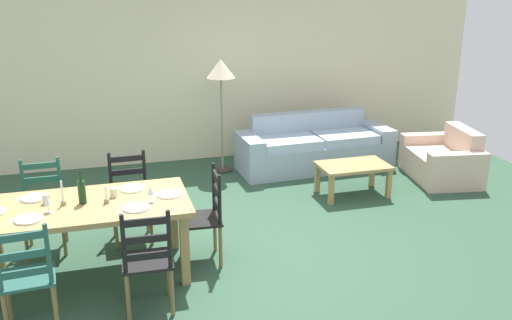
{
  "coord_description": "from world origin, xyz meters",
  "views": [
    {
      "loc": [
        -1.23,
        -5.12,
        2.72
      ],
      "look_at": [
        0.43,
        0.69,
        0.75
      ],
      "focal_mm": 39.33,
      "sensor_mm": 36.0,
      "label": 1
    }
  ],
  "objects_px": {
    "dining_chair_near_left": "(27,277)",
    "dining_chair_far_right": "(130,198)",
    "dining_table": "(85,212)",
    "dining_chair_far_left": "(44,206)",
    "wine_glass_near_left": "(47,201)",
    "coffee_cup_secondary": "(46,199)",
    "coffee_table": "(353,169)",
    "couch": "(313,148)",
    "wine_glass_near_right": "(151,191)",
    "wine_bottle": "(82,191)",
    "coffee_cup_primary": "(114,192)",
    "dining_chair_head_east": "(205,216)",
    "standing_lamp": "(221,76)",
    "armchair_upholstered": "(445,161)",
    "dining_chair_near_right": "(147,261)"
  },
  "relations": [
    {
      "from": "dining_chair_head_east",
      "to": "coffee_cup_primary",
      "type": "relative_size",
      "value": 10.67
    },
    {
      "from": "standing_lamp",
      "to": "couch",
      "type": "bearing_deg",
      "value": -7.8
    },
    {
      "from": "couch",
      "to": "dining_chair_far_right",
      "type": "bearing_deg",
      "value": -147.97
    },
    {
      "from": "dining_table",
      "to": "coffee_cup_secondary",
      "type": "relative_size",
      "value": 21.11
    },
    {
      "from": "dining_chair_far_left",
      "to": "wine_glass_near_right",
      "type": "xyz_separation_m",
      "value": [
        1.03,
        -0.86,
        0.38
      ]
    },
    {
      "from": "dining_chair_near_right",
      "to": "armchair_upholstered",
      "type": "distance_m",
      "value": 4.91
    },
    {
      "from": "dining_chair_far_left",
      "to": "wine_glass_near_left",
      "type": "xyz_separation_m",
      "value": [
        0.13,
        -0.86,
        0.38
      ]
    },
    {
      "from": "couch",
      "to": "armchair_upholstered",
      "type": "distance_m",
      "value": 1.89
    },
    {
      "from": "wine_glass_near_left",
      "to": "coffee_cup_secondary",
      "type": "xyz_separation_m",
      "value": [
        -0.03,
        0.22,
        -0.07
      ]
    },
    {
      "from": "dining_table",
      "to": "coffee_table",
      "type": "xyz_separation_m",
      "value": [
        3.31,
        1.26,
        -0.31
      ]
    },
    {
      "from": "coffee_cup_secondary",
      "to": "standing_lamp",
      "type": "height_order",
      "value": "standing_lamp"
    },
    {
      "from": "dining_table",
      "to": "dining_chair_far_left",
      "type": "height_order",
      "value": "dining_chair_far_left"
    },
    {
      "from": "coffee_cup_primary",
      "to": "standing_lamp",
      "type": "xyz_separation_m",
      "value": [
        1.61,
        2.57,
        0.62
      ]
    },
    {
      "from": "dining_chair_near_right",
      "to": "armchair_upholstered",
      "type": "height_order",
      "value": "dining_chair_near_right"
    },
    {
      "from": "dining_chair_far_right",
      "to": "standing_lamp",
      "type": "height_order",
      "value": "standing_lamp"
    },
    {
      "from": "dining_chair_far_left",
      "to": "dining_chair_far_right",
      "type": "xyz_separation_m",
      "value": [
        0.87,
        0.0,
        0.0
      ]
    },
    {
      "from": "dining_chair_near_left",
      "to": "dining_chair_far_right",
      "type": "distance_m",
      "value": 1.74
    },
    {
      "from": "dining_chair_head_east",
      "to": "standing_lamp",
      "type": "relative_size",
      "value": 0.59
    },
    {
      "from": "dining_table",
      "to": "coffee_cup_primary",
      "type": "relative_size",
      "value": 21.11
    },
    {
      "from": "wine_glass_near_right",
      "to": "standing_lamp",
      "type": "xyz_separation_m",
      "value": [
        1.29,
        2.79,
        0.55
      ]
    },
    {
      "from": "wine_glass_near_right",
      "to": "coffee_table",
      "type": "xyz_separation_m",
      "value": [
        2.71,
        1.39,
        -0.51
      ]
    },
    {
      "from": "dining_chair_near_left",
      "to": "wine_bottle",
      "type": "xyz_separation_m",
      "value": [
        0.44,
        0.77,
        0.39
      ]
    },
    {
      "from": "wine_glass_near_left",
      "to": "dining_chair_head_east",
      "type": "bearing_deg",
      "value": 6.23
    },
    {
      "from": "couch",
      "to": "coffee_cup_primary",
      "type": "bearing_deg",
      "value": -141.19
    },
    {
      "from": "dining_chair_head_east",
      "to": "coffee_cup_secondary",
      "type": "bearing_deg",
      "value": 177.35
    },
    {
      "from": "dining_table",
      "to": "couch",
      "type": "xyz_separation_m",
      "value": [
        3.23,
        2.48,
        -0.37
      ]
    },
    {
      "from": "dining_table",
      "to": "wine_glass_near_left",
      "type": "relative_size",
      "value": 11.8
    },
    {
      "from": "coffee_cup_primary",
      "to": "dining_chair_far_left",
      "type": "bearing_deg",
      "value": 137.84
    },
    {
      "from": "armchair_upholstered",
      "to": "couch",
      "type": "bearing_deg",
      "value": 148.93
    },
    {
      "from": "dining_table",
      "to": "dining_chair_head_east",
      "type": "bearing_deg",
      "value": 1.62
    },
    {
      "from": "dining_table",
      "to": "armchair_upholstered",
      "type": "xyz_separation_m",
      "value": [
        4.85,
        1.5,
        -0.41
      ]
    },
    {
      "from": "wine_glass_near_left",
      "to": "coffee_cup_secondary",
      "type": "relative_size",
      "value": 1.79
    },
    {
      "from": "dining_chair_far_left",
      "to": "coffee_cup_primary",
      "type": "xyz_separation_m",
      "value": [
        0.7,
        -0.64,
        0.32
      ]
    },
    {
      "from": "coffee_cup_secondary",
      "to": "coffee_table",
      "type": "xyz_separation_m",
      "value": [
        3.64,
        1.16,
        -0.44
      ]
    },
    {
      "from": "dining_chair_near_right",
      "to": "coffee_table",
      "type": "xyz_separation_m",
      "value": [
        2.82,
        2.0,
        -0.12
      ]
    },
    {
      "from": "wine_bottle",
      "to": "couch",
      "type": "xyz_separation_m",
      "value": [
        3.24,
        2.47,
        -0.58
      ]
    },
    {
      "from": "coffee_table",
      "to": "dining_chair_near_left",
      "type": "bearing_deg",
      "value": -151.77
    },
    {
      "from": "dining_chair_near_left",
      "to": "coffee_cup_primary",
      "type": "distance_m",
      "value": 1.16
    },
    {
      "from": "dining_chair_near_left",
      "to": "coffee_table",
      "type": "xyz_separation_m",
      "value": [
        3.76,
        2.02,
        -0.12
      ]
    },
    {
      "from": "dining_chair_near_left",
      "to": "couch",
      "type": "xyz_separation_m",
      "value": [
        3.68,
        3.23,
        -0.19
      ]
    },
    {
      "from": "coffee_cup_secondary",
      "to": "coffee_table",
      "type": "distance_m",
      "value": 3.85
    },
    {
      "from": "wine_bottle",
      "to": "wine_glass_near_right",
      "type": "bearing_deg",
      "value": -13.25
    },
    {
      "from": "wine_glass_near_right",
      "to": "couch",
      "type": "relative_size",
      "value": 0.07
    },
    {
      "from": "wine_bottle",
      "to": "dining_chair_far_right",
      "type": "bearing_deg",
      "value": 57.87
    },
    {
      "from": "wine_glass_near_left",
      "to": "coffee_table",
      "type": "relative_size",
      "value": 0.18
    },
    {
      "from": "coffee_cup_secondary",
      "to": "dining_chair_head_east",
      "type": "bearing_deg",
      "value": -2.65
    },
    {
      "from": "couch",
      "to": "armchair_upholstered",
      "type": "height_order",
      "value": "couch"
    },
    {
      "from": "dining_chair_far_left",
      "to": "armchair_upholstered",
      "type": "height_order",
      "value": "dining_chair_far_left"
    },
    {
      "from": "dining_chair_far_right",
      "to": "wine_glass_near_left",
      "type": "relative_size",
      "value": 5.96
    },
    {
      "from": "couch",
      "to": "armchair_upholstered",
      "type": "xyz_separation_m",
      "value": [
        1.62,
        -0.98,
        -0.04
      ]
    }
  ]
}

